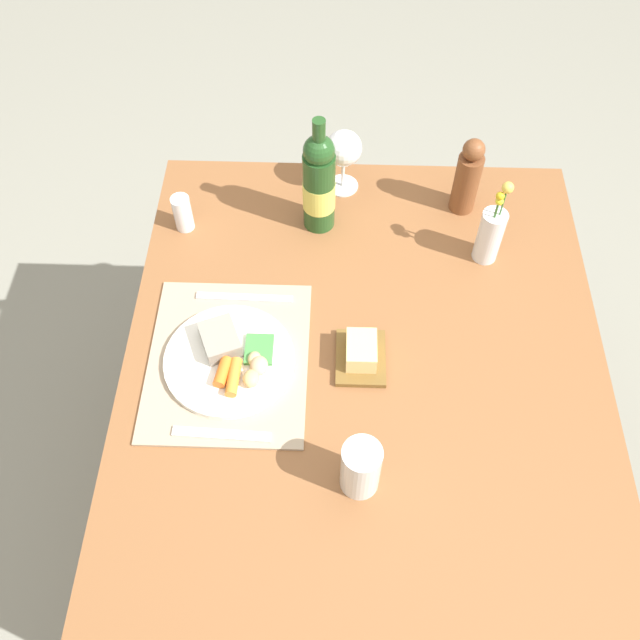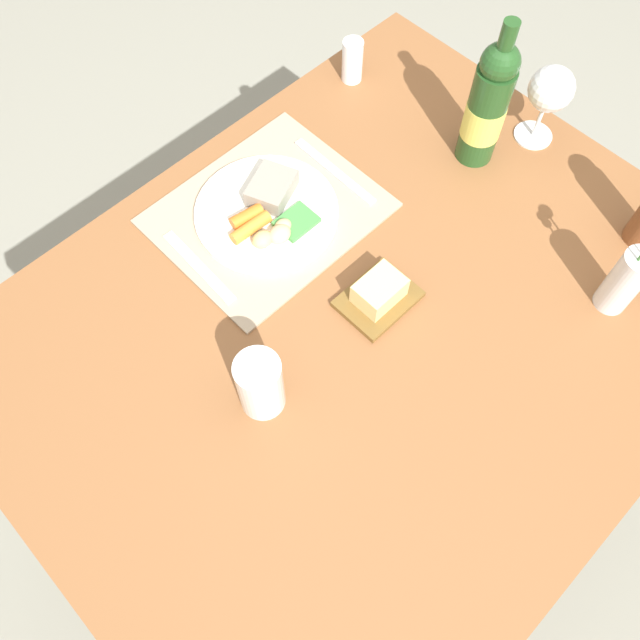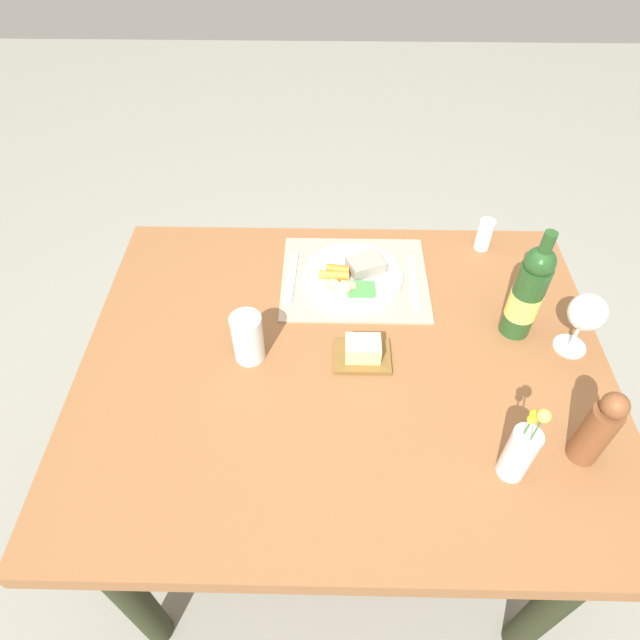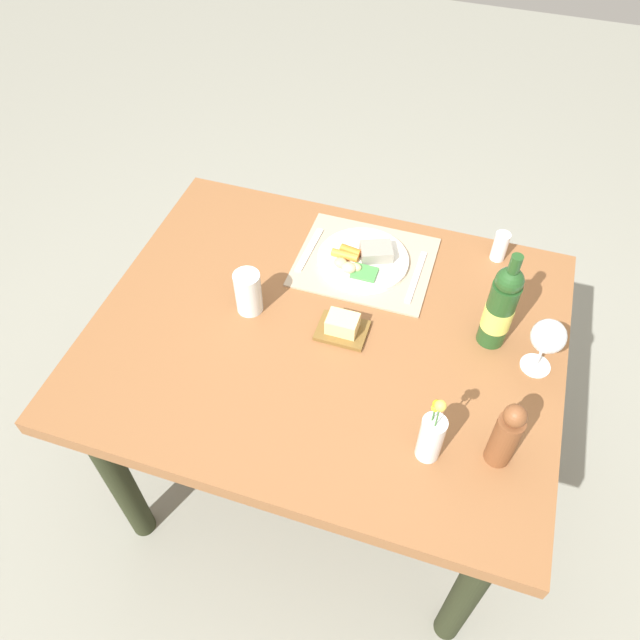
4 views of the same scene
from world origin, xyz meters
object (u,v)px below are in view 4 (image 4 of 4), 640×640
Objects in this scene: dining_table at (326,356)px; wine_bottle at (501,307)px; dinner_plate at (363,259)px; knife at (310,249)px; water_tumbler at (249,294)px; flower_vase at (431,436)px; butter_dish at (342,327)px; wine_glass at (548,338)px; pepper_mill at (506,435)px; salt_shaker at (500,246)px; fork at (416,277)px.

dining_table is 0.48m from wine_bottle.
dining_table is at bearing 84.75° from dinner_plate.
dining_table is at bearing 14.29° from wine_bottle.
knife is 0.58m from wine_bottle.
dining_table is 0.27m from water_tumbler.
flower_vase is at bearing 132.80° from knife.
butter_dish is 0.80× the size of wine_glass.
pepper_mill is at bearing 151.17° from butter_dish.
wine_bottle is (-0.55, 0.17, 0.12)m from knife.
wine_bottle is (-0.39, 0.16, 0.10)m from dinner_plate.
dining_table is 0.58m from wine_glass.
dinner_plate is 2.07× the size of water_tumbler.
dining_table is at bearing 5.58° from wine_glass.
dinner_plate is 0.36m from water_tumbler.
water_tumbler is (0.61, 0.40, 0.01)m from salt_shaker.
pepper_mill is (-0.43, 0.24, 0.07)m from butter_dish.
knife is 1.43× the size of butter_dish.
flower_vase reaches higher than pepper_mill.
salt_shaker is at bearing -82.60° from pepper_mill.
dining_table is 4.11× the size of wine_bottle.
butter_dish is (0.14, 0.25, 0.01)m from fork.
flower_vase is 0.16m from pepper_mill.
dinner_plate is 0.43m from wine_bottle.
knife is 0.79m from pepper_mill.
dining_table is 6.10× the size of pepper_mill.
flower_vase reaches higher than dining_table.
wine_glass is (-0.53, -0.05, 0.22)m from dining_table.
flower_vase reaches higher than wine_glass.
fork is 0.93× the size of flower_vase.
fork is (-0.16, 0.01, -0.01)m from dinner_plate.
wine_bottle is at bearing 156.93° from dinner_plate.
dining_table is 0.30m from dinner_plate.
wine_bottle is (-0.23, 0.15, 0.12)m from fork.
wine_glass is at bearing -101.85° from pepper_mill.
dining_table is 6.52× the size of knife.
dinner_plate is 0.62m from flower_vase.
water_tumbler is 0.73m from pepper_mill.
dinner_plate is at bearing -48.08° from pepper_mill.
fork is 0.26m from salt_shaker.
dining_table is 0.14m from butter_dish.
water_tumbler is (0.08, 0.26, 0.05)m from knife.
water_tumbler is 0.26m from butter_dish.
wine_bottle is at bearing -23.89° from wine_glass.
fork and knife have the same top height.
flower_vase reaches higher than knife.
knife is at bearing -39.32° from pepper_mill.
fork is 0.30m from wine_bottle.
butter_dish is (-0.26, 0.00, -0.03)m from water_tumbler.
pepper_mill reaches higher than water_tumbler.
dining_table is 5.90× the size of fork.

